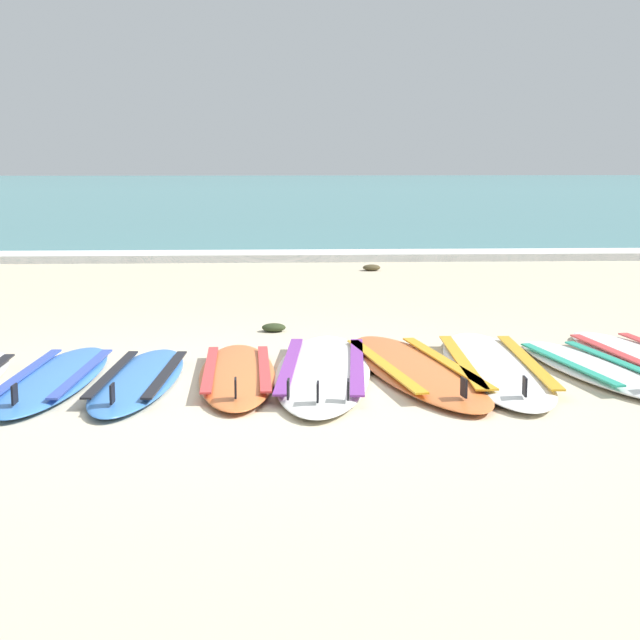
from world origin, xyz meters
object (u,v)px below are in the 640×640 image
at_px(surfboard_5, 323,370).
at_px(surfboard_2, 55,378).
at_px(surfboard_4, 237,374).
at_px(surfboard_6, 414,368).
at_px(surfboard_3, 139,379).
at_px(surfboard_7, 494,366).
at_px(surfboard_8, 592,368).

bearing_deg(surfboard_5, surfboard_2, -174.98).
bearing_deg(surfboard_2, surfboard_5, 5.02).
height_order(surfboard_2, surfboard_4, same).
relative_size(surfboard_4, surfboard_5, 0.78).
bearing_deg(surfboard_6, surfboard_5, -178.10).
distance_m(surfboard_2, surfboard_4, 1.16).
height_order(surfboard_2, surfboard_5, same).
bearing_deg(surfboard_5, surfboard_3, -170.15).
bearing_deg(surfboard_4, surfboard_3, -168.72).
xyz_separation_m(surfboard_2, surfboard_4, (1.16, 0.07, 0.00)).
height_order(surfboard_5, surfboard_6, same).
relative_size(surfboard_4, surfboard_6, 0.80).
relative_size(surfboard_3, surfboard_5, 0.77).
relative_size(surfboard_2, surfboard_3, 1.05).
height_order(surfboard_6, surfboard_7, same).
relative_size(surfboard_2, surfboard_4, 1.03).
height_order(surfboard_5, surfboard_8, same).
relative_size(surfboard_6, surfboard_8, 1.23).
xyz_separation_m(surfboard_4, surfboard_5, (0.56, 0.08, 0.00)).
relative_size(surfboard_3, surfboard_8, 0.97).
xyz_separation_m(surfboard_4, surfboard_6, (1.17, 0.10, -0.00)).
distance_m(surfboard_3, surfboard_8, 2.99).
relative_size(surfboard_6, surfboard_7, 0.99).
bearing_deg(surfboard_7, surfboard_4, -174.85).
bearing_deg(surfboard_3, surfboard_6, 7.17).
relative_size(surfboard_3, surfboard_6, 0.79).
bearing_deg(surfboard_8, surfboard_6, 178.13).
distance_m(surfboard_5, surfboard_6, 0.61).
bearing_deg(surfboard_2, surfboard_7, 4.46).
relative_size(surfboard_7, surfboard_8, 1.25).
bearing_deg(surfboard_7, surfboard_6, -174.50).
bearing_deg(surfboard_4, surfboard_2, -176.57).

